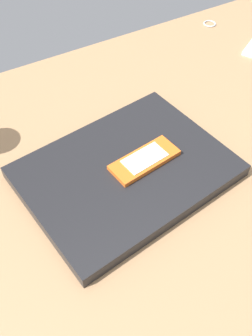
{
  "coord_description": "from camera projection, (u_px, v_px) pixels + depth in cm",
  "views": [
    {
      "loc": [
        -28.94,
        -35.44,
        52.89
      ],
      "look_at": [
        -7.79,
        0.58,
        5.0
      ],
      "focal_mm": 41.13,
      "sensor_mm": 36.0,
      "label": 1
    }
  ],
  "objects": [
    {
      "name": "cell_phone_on_laptop",
      "position": [
        144.0,
        160.0,
        0.64
      ],
      "size": [
        12.4,
        6.29,
        0.96
      ],
      "color": "orange",
      "rests_on": "laptop_closed"
    },
    {
      "name": "key_ring",
      "position": [
        210.0,
        24.0,
        0.98
      ],
      "size": [
        3.21,
        3.21,
        0.36
      ],
      "primitive_type": "torus",
      "color": "silver",
      "rests_on": "desk_surface"
    },
    {
      "name": "desk_surface",
      "position": [
        165.0,
        166.0,
        0.68
      ],
      "size": [
        120.0,
        80.0,
        3.0
      ],
      "primitive_type": "cube",
      "color": "#9E7751",
      "rests_on": "ground"
    },
    {
      "name": "laptop_closed",
      "position": [
        126.0,
        171.0,
        0.64
      ],
      "size": [
        35.91,
        28.53,
        2.31
      ],
      "primitive_type": "cube",
      "rotation": [
        0.0,
        0.0,
        0.12
      ],
      "color": "black",
      "rests_on": "desk_surface"
    }
  ]
}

